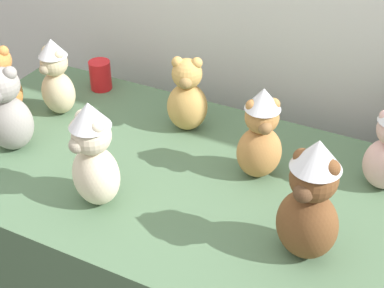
{
  "coord_description": "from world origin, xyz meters",
  "views": [
    {
      "loc": [
        0.6,
        -0.94,
        1.81
      ],
      "look_at": [
        0.0,
        0.25,
        0.88
      ],
      "focal_mm": 53.08,
      "sensor_mm": 36.0,
      "label": 1
    }
  ],
  "objects_px": {
    "teddy_bear_chestnut": "(310,202)",
    "party_cup_red": "(100,75)",
    "teddy_bear_ginger": "(1,82)",
    "teddy_bear_sand": "(56,78)",
    "teddy_bear_honey": "(187,97)",
    "display_table": "(192,266)",
    "teddy_bear_caramel": "(261,135)",
    "teddy_bear_ash": "(7,111)",
    "teddy_bear_cream": "(94,156)"
  },
  "relations": [
    {
      "from": "teddy_bear_sand",
      "to": "teddy_bear_honey",
      "type": "relative_size",
      "value": 1.06
    },
    {
      "from": "teddy_bear_caramel",
      "to": "teddy_bear_chestnut",
      "type": "distance_m",
      "value": 0.33
    },
    {
      "from": "teddy_bear_chestnut",
      "to": "teddy_bear_cream",
      "type": "bearing_deg",
      "value": -163.81
    },
    {
      "from": "teddy_bear_ginger",
      "to": "teddy_bear_honey",
      "type": "height_order",
      "value": "teddy_bear_honey"
    },
    {
      "from": "teddy_bear_ginger",
      "to": "teddy_bear_honey",
      "type": "xyz_separation_m",
      "value": [
        0.61,
        0.19,
        0.0
      ]
    },
    {
      "from": "teddy_bear_caramel",
      "to": "party_cup_red",
      "type": "relative_size",
      "value": 2.67
    },
    {
      "from": "teddy_bear_cream",
      "to": "teddy_bear_honey",
      "type": "bearing_deg",
      "value": 103.38
    },
    {
      "from": "teddy_bear_sand",
      "to": "teddy_bear_honey",
      "type": "xyz_separation_m",
      "value": [
        0.44,
        0.11,
        -0.01
      ]
    },
    {
      "from": "party_cup_red",
      "to": "teddy_bear_caramel",
      "type": "bearing_deg",
      "value": -17.9
    },
    {
      "from": "display_table",
      "to": "teddy_bear_chestnut",
      "type": "relative_size",
      "value": 5.06
    },
    {
      "from": "party_cup_red",
      "to": "display_table",
      "type": "bearing_deg",
      "value": -31.16
    },
    {
      "from": "teddy_bear_honey",
      "to": "teddy_bear_caramel",
      "type": "bearing_deg",
      "value": -44.58
    },
    {
      "from": "teddy_bear_sand",
      "to": "teddy_bear_ginger",
      "type": "bearing_deg",
      "value": -140.62
    },
    {
      "from": "teddy_bear_caramel",
      "to": "party_cup_red",
      "type": "distance_m",
      "value": 0.76
    },
    {
      "from": "teddy_bear_caramel",
      "to": "teddy_bear_sand",
      "type": "bearing_deg",
      "value": 144.27
    },
    {
      "from": "teddy_bear_sand",
      "to": "teddy_bear_honey",
      "type": "bearing_deg",
      "value": 25.38
    },
    {
      "from": "teddy_bear_cream",
      "to": "teddy_bear_honey",
      "type": "xyz_separation_m",
      "value": [
        0.05,
        0.45,
        -0.03
      ]
    },
    {
      "from": "display_table",
      "to": "party_cup_red",
      "type": "distance_m",
      "value": 0.78
    },
    {
      "from": "teddy_bear_caramel",
      "to": "display_table",
      "type": "bearing_deg",
      "value": 176.84
    },
    {
      "from": "teddy_bear_sand",
      "to": "teddy_bear_ash",
      "type": "height_order",
      "value": "teddy_bear_ash"
    },
    {
      "from": "teddy_bear_sand",
      "to": "teddy_bear_caramel",
      "type": "relative_size",
      "value": 0.94
    },
    {
      "from": "display_table",
      "to": "teddy_bear_ash",
      "type": "height_order",
      "value": "teddy_bear_ash"
    },
    {
      "from": "teddy_bear_sand",
      "to": "party_cup_red",
      "type": "bearing_deg",
      "value": 93.45
    },
    {
      "from": "display_table",
      "to": "teddy_bear_ginger",
      "type": "xyz_separation_m",
      "value": [
        -0.75,
        0.04,
        0.5
      ]
    },
    {
      "from": "teddy_bear_ginger",
      "to": "teddy_bear_honey",
      "type": "bearing_deg",
      "value": 2.02
    },
    {
      "from": "display_table",
      "to": "teddy_bear_honey",
      "type": "bearing_deg",
      "value": 120.11
    },
    {
      "from": "teddy_bear_chestnut",
      "to": "teddy_bear_honey",
      "type": "height_order",
      "value": "teddy_bear_chestnut"
    },
    {
      "from": "teddy_bear_chestnut",
      "to": "party_cup_red",
      "type": "relative_size",
      "value": 3.12
    },
    {
      "from": "teddy_bear_cream",
      "to": "party_cup_red",
      "type": "xyz_separation_m",
      "value": [
        -0.36,
        0.55,
        -0.1
      ]
    },
    {
      "from": "teddy_bear_ginger",
      "to": "teddy_bear_chestnut",
      "type": "bearing_deg",
      "value": -25.03
    },
    {
      "from": "display_table",
      "to": "teddy_bear_honey",
      "type": "relative_size",
      "value": 6.64
    },
    {
      "from": "party_cup_red",
      "to": "teddy_bear_cream",
      "type": "bearing_deg",
      "value": -56.44
    },
    {
      "from": "teddy_bear_sand",
      "to": "party_cup_red",
      "type": "height_order",
      "value": "teddy_bear_sand"
    },
    {
      "from": "display_table",
      "to": "teddy_bear_caramel",
      "type": "height_order",
      "value": "teddy_bear_caramel"
    },
    {
      "from": "display_table",
      "to": "party_cup_red",
      "type": "height_order",
      "value": "party_cup_red"
    },
    {
      "from": "teddy_bear_caramel",
      "to": "party_cup_red",
      "type": "xyz_separation_m",
      "value": [
        -0.72,
        0.23,
        -0.09
      ]
    },
    {
      "from": "teddy_bear_sand",
      "to": "teddy_bear_ginger",
      "type": "xyz_separation_m",
      "value": [
        -0.17,
        -0.09,
        -0.02
      ]
    },
    {
      "from": "teddy_bear_caramel",
      "to": "teddy_bear_ash",
      "type": "relative_size",
      "value": 1.02
    },
    {
      "from": "teddy_bear_ginger",
      "to": "teddy_bear_ash",
      "type": "relative_size",
      "value": 0.88
    },
    {
      "from": "teddy_bear_caramel",
      "to": "teddy_bear_ginger",
      "type": "distance_m",
      "value": 0.92
    },
    {
      "from": "teddy_bear_chestnut",
      "to": "teddy_bear_ash",
      "type": "relative_size",
      "value": 1.19
    },
    {
      "from": "teddy_bear_sand",
      "to": "display_table",
      "type": "bearing_deg",
      "value": -0.4
    },
    {
      "from": "teddy_bear_sand",
      "to": "teddy_bear_chestnut",
      "type": "bearing_deg",
      "value": -4.05
    },
    {
      "from": "teddy_bear_ginger",
      "to": "teddy_bear_chestnut",
      "type": "relative_size",
      "value": 0.74
    },
    {
      "from": "teddy_bear_ginger",
      "to": "teddy_bear_chestnut",
      "type": "distance_m",
      "value": 1.15
    },
    {
      "from": "teddy_bear_sand",
      "to": "teddy_bear_honey",
      "type": "distance_m",
      "value": 0.46
    },
    {
      "from": "teddy_bear_chestnut",
      "to": "teddy_bear_honey",
      "type": "xyz_separation_m",
      "value": [
        -0.52,
        0.38,
        -0.05
      ]
    },
    {
      "from": "teddy_bear_caramel",
      "to": "teddy_bear_ash",
      "type": "xyz_separation_m",
      "value": [
        -0.75,
        -0.22,
        -0.01
      ]
    },
    {
      "from": "teddy_bear_caramel",
      "to": "teddy_bear_ash",
      "type": "bearing_deg",
      "value": 162.44
    },
    {
      "from": "teddy_bear_honey",
      "to": "teddy_bear_ginger",
      "type": "bearing_deg",
      "value": 176.6
    }
  ]
}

